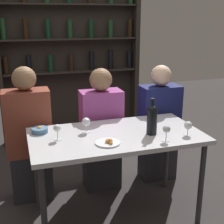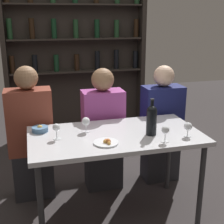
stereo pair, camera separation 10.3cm
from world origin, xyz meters
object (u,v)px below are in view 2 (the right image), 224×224
at_px(wine_glass_1, 86,122).
at_px(wine_glass_3, 165,131).
at_px(seated_person_left, 31,138).
at_px(seated_person_right, 161,128).
at_px(seated_person_center, 103,133).
at_px(snack_bowl, 40,129).
at_px(wine_glass_2, 56,128).
at_px(wine_bottle, 152,119).
at_px(wine_glass_0, 188,127).
at_px(food_plate_0, 106,142).

distance_m(wine_glass_1, wine_glass_3, 0.64).
height_order(seated_person_left, seated_person_right, seated_person_left).
height_order(seated_person_left, seated_person_center, seated_person_left).
height_order(wine_glass_3, seated_person_right, seated_person_right).
bearing_deg(snack_bowl, wine_glass_1, -15.45).
bearing_deg(wine_glass_3, wine_glass_2, 161.08).
distance_m(wine_bottle, seated_person_center, 0.73).
height_order(wine_glass_1, seated_person_center, seated_person_center).
bearing_deg(wine_glass_0, seated_person_center, 125.56).
relative_size(wine_glass_2, seated_person_left, 0.10).
relative_size(wine_bottle, seated_person_center, 0.24).
distance_m(wine_glass_3, seated_person_right, 0.88).
height_order(wine_bottle, wine_glass_1, wine_bottle).
bearing_deg(wine_glass_1, food_plate_0, -70.93).
height_order(wine_glass_2, seated_person_left, seated_person_left).
bearing_deg(food_plate_0, seated_person_right, 42.56).
bearing_deg(wine_bottle, wine_glass_1, 157.92).
relative_size(seated_person_left, seated_person_right, 1.04).
relative_size(seated_person_center, seated_person_right, 1.00).
height_order(wine_glass_0, food_plate_0, wine_glass_0).
distance_m(wine_bottle, wine_glass_3, 0.17).
bearing_deg(wine_glass_3, wine_glass_0, 14.50).
height_order(wine_glass_0, wine_glass_3, wine_glass_3).
distance_m(wine_glass_0, wine_glass_3, 0.22).
bearing_deg(seated_person_center, wine_glass_0, -54.44).
bearing_deg(food_plate_0, wine_glass_2, 151.03).
bearing_deg(snack_bowl, wine_glass_3, -27.26).
bearing_deg(wine_glass_3, seated_person_center, 110.84).
relative_size(wine_glass_2, food_plate_0, 0.66).
distance_m(wine_glass_0, wine_glass_1, 0.81).
distance_m(wine_glass_2, snack_bowl, 0.24).
bearing_deg(wine_glass_1, seated_person_left, 137.17).
relative_size(wine_bottle, snack_bowl, 2.25).
relative_size(snack_bowl, seated_person_center, 0.11).
bearing_deg(wine_glass_0, wine_glass_2, 168.06).
bearing_deg(wine_glass_0, seated_person_left, 149.07).
bearing_deg(seated_person_center, seated_person_left, 180.00).
bearing_deg(seated_person_right, wine_glass_0, -98.23).
bearing_deg(food_plate_0, wine_glass_0, -1.80).
distance_m(wine_bottle, seated_person_left, 1.15).
distance_m(wine_glass_0, seated_person_right, 0.77).
bearing_deg(snack_bowl, wine_glass_0, -20.01).
bearing_deg(seated_person_left, wine_bottle, -33.16).
bearing_deg(wine_glass_0, snack_bowl, 159.99).
height_order(wine_glass_0, seated_person_center, seated_person_center).
height_order(wine_bottle, wine_glass_2, wine_bottle).
bearing_deg(wine_glass_1, wine_glass_0, -22.12).
height_order(wine_bottle, snack_bowl, wine_bottle).
xyz_separation_m(food_plate_0, snack_bowl, (-0.46, 0.38, 0.01)).
bearing_deg(seated_person_left, seated_person_center, -0.00).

